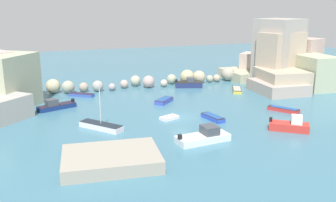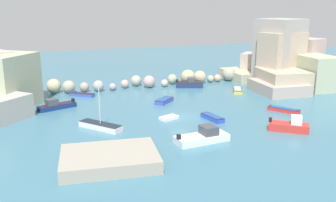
# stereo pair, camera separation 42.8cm
# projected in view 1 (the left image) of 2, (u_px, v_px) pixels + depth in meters

# --- Properties ---
(cove_water) EXTENTS (160.00, 160.00, 0.00)m
(cove_water) POSITION_uv_depth(u_px,v_px,m) (181.00, 117.00, 49.43)
(cove_water) COLOR teal
(cove_water) RESTS_ON ground
(cliff_headland_right) EXTENTS (20.80, 21.40, 12.13)m
(cliff_headland_right) POSITION_uv_depth(u_px,v_px,m) (285.00, 64.00, 68.13)
(cliff_headland_right) COLOR #AD9E93
(cliff_headland_right) RESTS_ON ground
(rock_breakwater) EXTENTS (35.77, 4.22, 2.76)m
(rock_breakwater) POSITION_uv_depth(u_px,v_px,m) (156.00, 80.00, 67.72)
(rock_breakwater) COLOR #BEB08C
(rock_breakwater) RESTS_ON ground
(stone_dock) EXTENTS (9.74, 7.57, 1.23)m
(stone_dock) POSITION_uv_depth(u_px,v_px,m) (111.00, 159.00, 34.56)
(stone_dock) COLOR #9D9687
(stone_dock) RESTS_ON ground
(moored_boat_0) EXTENTS (4.80, 5.47, 5.80)m
(moored_boat_0) POSITION_uv_depth(u_px,v_px,m) (101.00, 126.00, 44.54)
(moored_boat_0) COLOR silver
(moored_boat_0) RESTS_ON cove_water
(moored_boat_1) EXTENTS (4.78, 4.27, 1.92)m
(moored_boat_1) POSITION_uv_depth(u_px,v_px,m) (290.00, 125.00, 44.01)
(moored_boat_1) COLOR red
(moored_boat_1) RESTS_ON cove_water
(moored_boat_2) EXTENTS (2.72, 2.11, 0.39)m
(moored_boat_2) POSITION_uv_depth(u_px,v_px,m) (169.00, 118.00, 48.43)
(moored_boat_2) COLOR white
(moored_boat_2) RESTS_ON cove_water
(moored_boat_3) EXTENTS (5.27, 3.62, 1.76)m
(moored_boat_3) POSITION_uv_depth(u_px,v_px,m) (189.00, 84.00, 67.18)
(moored_boat_3) COLOR navy
(moored_boat_3) RESTS_ON cove_water
(moored_boat_4) EXTENTS (6.15, 2.81, 1.71)m
(moored_boat_4) POSITION_uv_depth(u_px,v_px,m) (204.00, 137.00, 40.50)
(moored_boat_4) COLOR silver
(moored_boat_4) RESTS_ON cove_water
(moored_boat_5) EXTENTS (3.69, 3.63, 0.63)m
(moored_boat_5) POSITION_uv_depth(u_px,v_px,m) (164.00, 101.00, 56.54)
(moored_boat_5) COLOR #3C4DB8
(moored_boat_5) RESTS_ON cove_water
(moored_boat_6) EXTENTS (3.31, 4.32, 0.56)m
(moored_boat_6) POSITION_uv_depth(u_px,v_px,m) (283.00, 109.00, 51.92)
(moored_boat_6) COLOR red
(moored_boat_6) RESTS_ON cove_water
(moored_boat_7) EXTENTS (5.66, 3.41, 1.56)m
(moored_boat_7) POSITION_uv_depth(u_px,v_px,m) (56.00, 106.00, 53.00)
(moored_boat_7) COLOR navy
(moored_boat_7) RESTS_ON cove_water
(moored_boat_8) EXTENTS (3.34, 4.64, 0.53)m
(moored_boat_8) POSITION_uv_depth(u_px,v_px,m) (237.00, 90.00, 63.97)
(moored_boat_8) COLOR gold
(moored_boat_8) RESTS_ON cove_water
(moored_boat_9) EXTENTS (1.86, 3.90, 0.60)m
(moored_boat_9) POSITION_uv_depth(u_px,v_px,m) (213.00, 117.00, 48.16)
(moored_boat_9) COLOR blue
(moored_boat_9) RESTS_ON cove_water
(moored_boat_10) EXTENTS (1.62, 4.04, 0.53)m
(moored_boat_10) POSITION_uv_depth(u_px,v_px,m) (73.00, 154.00, 36.65)
(moored_boat_10) COLOR teal
(moored_boat_10) RESTS_ON cove_water
(moored_boat_11) EXTENTS (4.05, 3.37, 0.54)m
(moored_boat_11) POSITION_uv_depth(u_px,v_px,m) (82.00, 95.00, 60.39)
(moored_boat_11) COLOR #3B56AE
(moored_boat_11) RESTS_ON cove_water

